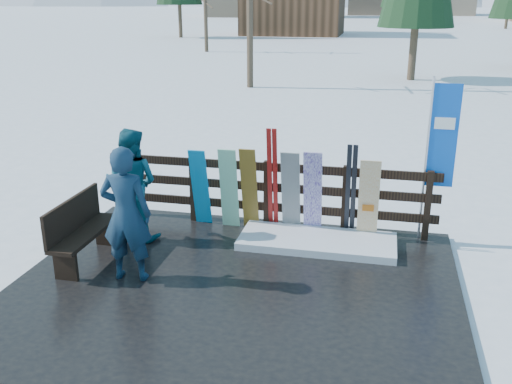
% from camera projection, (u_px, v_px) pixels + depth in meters
% --- Properties ---
extents(ground, '(700.00, 700.00, 0.00)m').
position_uv_depth(ground, '(234.00, 291.00, 7.74)').
color(ground, white).
rests_on(ground, ground).
extents(deck, '(6.00, 5.00, 0.08)m').
position_uv_depth(deck, '(234.00, 289.00, 7.73)').
color(deck, black).
rests_on(deck, ground).
extents(fence, '(5.60, 0.10, 1.15)m').
position_uv_depth(fence, '(267.00, 189.00, 9.53)').
color(fence, black).
rests_on(fence, deck).
extents(snow_patch, '(2.44, 1.00, 0.12)m').
position_uv_depth(snow_patch, '(317.00, 241.00, 8.98)').
color(snow_patch, white).
rests_on(snow_patch, deck).
extents(bench, '(0.41, 1.50, 0.97)m').
position_uv_depth(bench, '(81.00, 228.00, 8.30)').
color(bench, black).
rests_on(bench, deck).
extents(snowboard_0, '(0.28, 0.34, 1.37)m').
position_uv_depth(snowboard_0, '(200.00, 187.00, 9.55)').
color(snowboard_0, '#098AC8').
rests_on(snowboard_0, deck).
extents(snowboard_1, '(0.30, 0.25, 1.40)m').
position_uv_depth(snowboard_1, '(229.00, 189.00, 9.44)').
color(snowboard_1, white).
rests_on(snowboard_1, deck).
extents(snowboard_2, '(0.26, 0.35, 1.44)m').
position_uv_depth(snowboard_2, '(249.00, 189.00, 9.36)').
color(snowboard_2, gold).
rests_on(snowboard_2, deck).
extents(snowboard_3, '(0.29, 0.34, 1.44)m').
position_uv_depth(snowboard_3, '(313.00, 193.00, 9.14)').
color(snowboard_3, white).
rests_on(snowboard_3, deck).
extents(snowboard_4, '(0.30, 0.36, 1.42)m').
position_uv_depth(snowboard_4, '(291.00, 193.00, 9.22)').
color(snowboard_4, black).
rests_on(snowboard_4, deck).
extents(snowboard_5, '(0.32, 0.17, 1.34)m').
position_uv_depth(snowboard_5, '(369.00, 200.00, 8.98)').
color(snowboard_5, white).
rests_on(snowboard_5, deck).
extents(ski_pair_a, '(0.16, 0.29, 1.76)m').
position_uv_depth(ski_pair_a, '(273.00, 180.00, 9.30)').
color(ski_pair_a, '#A01713').
rests_on(ski_pair_a, deck).
extents(ski_pair_b, '(0.17, 0.27, 1.57)m').
position_uv_depth(ski_pair_b, '(351.00, 191.00, 9.06)').
color(ski_pair_b, black).
rests_on(ski_pair_b, deck).
extents(rental_flag, '(0.45, 0.04, 2.60)m').
position_uv_depth(rental_flag, '(439.00, 142.00, 8.72)').
color(rental_flag, silver).
rests_on(rental_flag, deck).
extents(person_front, '(0.73, 0.52, 1.89)m').
position_uv_depth(person_front, '(126.00, 214.00, 7.65)').
color(person_front, navy).
rests_on(person_front, deck).
extents(person_back, '(0.90, 0.71, 1.81)m').
position_uv_depth(person_back, '(131.00, 184.00, 9.00)').
color(person_back, '#145164').
rests_on(person_back, deck).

